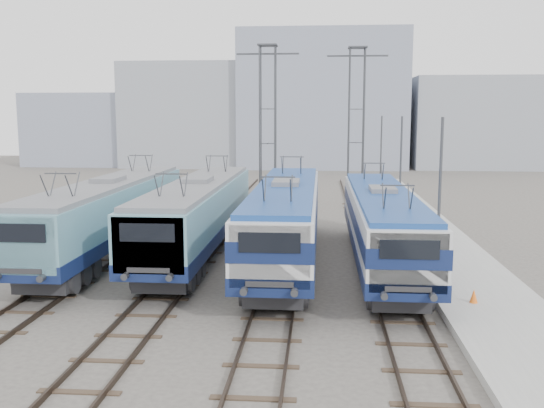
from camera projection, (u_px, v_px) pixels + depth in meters
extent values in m
plane|color=#514C47|center=(218.00, 301.00, 23.29)|extent=(160.00, 160.00, 0.00)
cube|color=#9E9E99|center=(446.00, 254.00, 30.34)|extent=(4.00, 70.00, 0.30)
cube|color=#111D48|center=(110.00, 228.00, 30.72)|extent=(2.93, 18.52, 0.62)
cube|color=#5B8E9F|center=(109.00, 204.00, 30.54)|extent=(2.88, 18.52, 1.85)
cube|color=#5B8E9F|center=(24.00, 244.00, 21.80)|extent=(2.65, 0.72, 2.10)
cube|color=slate|center=(108.00, 183.00, 30.39)|extent=(2.65, 17.78, 0.21)
cube|color=#262628|center=(59.00, 274.00, 24.75)|extent=(2.16, 3.70, 0.69)
cube|color=#262628|center=(145.00, 221.00, 36.92)|extent=(2.16, 3.70, 0.69)
cube|color=#111D48|center=(199.00, 227.00, 30.82)|extent=(2.91, 18.38, 0.61)
cube|color=#5B8E9F|center=(199.00, 204.00, 30.64)|extent=(2.86, 18.38, 1.84)
cube|color=#5B8E9F|center=(150.00, 244.00, 21.95)|extent=(2.63, 0.71, 2.08)
cube|color=slate|center=(199.00, 184.00, 30.49)|extent=(2.63, 17.64, 0.20)
cube|color=#262628|center=(170.00, 273.00, 24.89)|extent=(2.14, 3.68, 0.69)
cube|color=#262628|center=(219.00, 221.00, 36.97)|extent=(2.14, 3.68, 0.69)
cube|color=#111D48|center=(286.00, 234.00, 29.07)|extent=(2.95, 18.64, 0.62)
cube|color=silver|center=(286.00, 208.00, 28.89)|extent=(2.90, 18.64, 1.86)
cube|color=#111D48|center=(286.00, 209.00, 28.90)|extent=(2.94, 18.66, 0.72)
cube|color=silver|center=(270.00, 255.00, 20.09)|extent=(2.67, 0.72, 2.11)
cube|color=navy|center=(286.00, 187.00, 28.74)|extent=(2.67, 17.89, 0.21)
cube|color=#262628|center=(276.00, 285.00, 23.06)|extent=(2.17, 3.73, 0.70)
cube|color=#262628|center=(292.00, 226.00, 35.31)|extent=(2.17, 3.73, 0.70)
cube|color=#111D48|center=(381.00, 239.00, 28.26)|extent=(2.78, 17.55, 0.59)
cube|color=silver|center=(382.00, 214.00, 28.09)|extent=(2.73, 17.55, 1.76)
cube|color=#111D48|center=(382.00, 215.00, 28.10)|extent=(2.77, 17.57, 0.68)
cube|color=silver|center=(407.00, 261.00, 19.80)|extent=(2.51, 0.68, 1.99)
cube|color=navy|center=(383.00, 193.00, 27.95)|extent=(2.51, 16.85, 0.20)
cube|color=#262628|center=(396.00, 290.00, 22.60)|extent=(2.05, 3.51, 0.66)
cube|color=#262628|center=(371.00, 231.00, 34.14)|extent=(2.05, 3.51, 0.66)
cylinder|color=#3F4247|center=(260.00, 130.00, 43.60)|extent=(0.10, 0.10, 12.00)
cylinder|color=#3F4247|center=(275.00, 130.00, 43.52)|extent=(0.10, 0.10, 12.00)
cylinder|color=#3F4247|center=(261.00, 130.00, 44.69)|extent=(0.10, 0.10, 12.00)
cylinder|color=#3F4247|center=(276.00, 130.00, 44.60)|extent=(0.10, 0.10, 12.00)
cube|color=#3F4247|center=(268.00, 54.00, 43.31)|extent=(4.50, 0.12, 0.12)
cylinder|color=#3F4247|center=(349.00, 129.00, 45.06)|extent=(0.10, 0.10, 12.00)
cylinder|color=#3F4247|center=(364.00, 129.00, 44.97)|extent=(0.10, 0.10, 12.00)
cylinder|color=#3F4247|center=(348.00, 129.00, 46.14)|extent=(0.10, 0.10, 12.00)
cylinder|color=#3F4247|center=(363.00, 129.00, 46.05)|extent=(0.10, 0.10, 12.00)
cube|color=#3F4247|center=(357.00, 56.00, 44.77)|extent=(4.50, 0.12, 0.12)
cylinder|color=#3F4247|center=(439.00, 206.00, 24.06)|extent=(0.12, 0.12, 7.00)
cylinder|color=#3F4247|center=(400.00, 176.00, 35.89)|extent=(0.12, 0.12, 7.00)
cylinder|color=#3F4247|center=(381.00, 161.00, 47.73)|extent=(0.12, 0.12, 7.00)
cone|color=orange|center=(474.00, 296.00, 22.03)|extent=(0.29, 0.29, 0.51)
cube|color=#9096A0|center=(193.00, 115.00, 84.51)|extent=(18.00, 12.00, 14.00)
cube|color=#868EA3|center=(322.00, 101.00, 82.79)|extent=(22.00, 14.00, 18.00)
cube|color=#9096A0|center=(471.00, 123.00, 81.63)|extent=(16.00, 12.00, 12.00)
cube|color=#868EA3|center=(82.00, 130.00, 86.08)|extent=(14.00, 10.00, 10.00)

